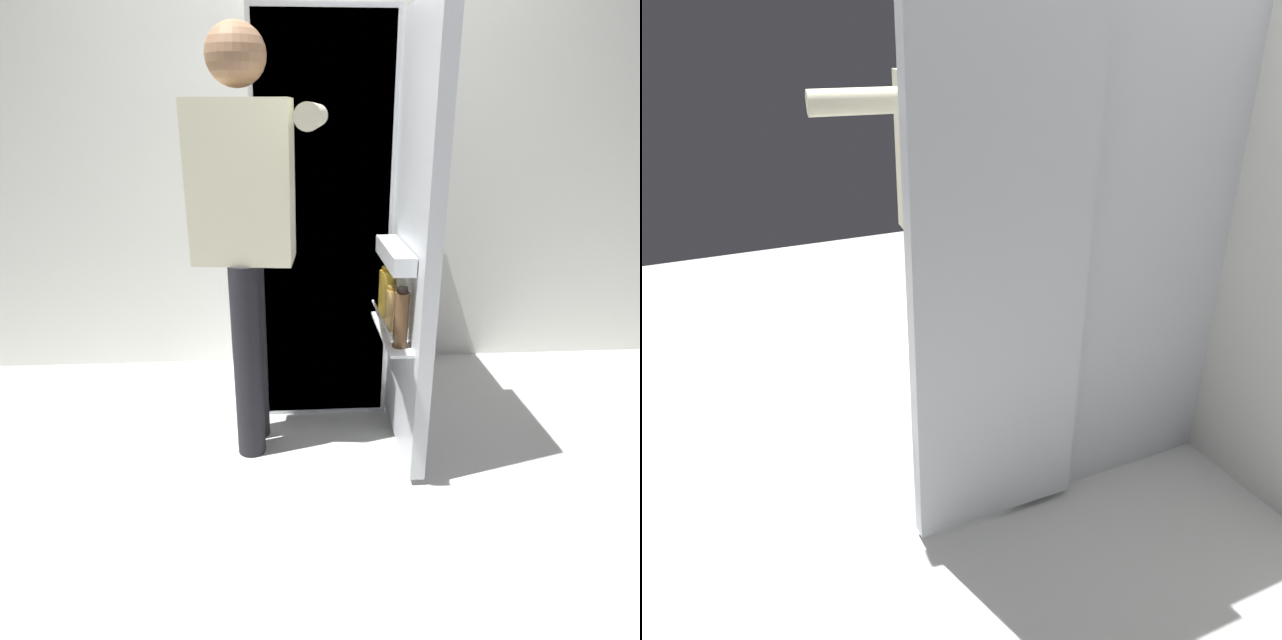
{
  "view_description": "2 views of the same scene",
  "coord_description": "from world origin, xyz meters",
  "views": [
    {
      "loc": [
        -0.16,
        -2.09,
        1.4
      ],
      "look_at": [
        -0.03,
        -0.03,
        0.6
      ],
      "focal_mm": 30.48,
      "sensor_mm": 36.0,
      "label": 1
    },
    {
      "loc": [
        1.87,
        -0.87,
        1.61
      ],
      "look_at": [
        0.01,
        -0.03,
        0.63
      ],
      "focal_mm": 35.25,
      "sensor_mm": 36.0,
      "label": 2
    }
  ],
  "objects": [
    {
      "name": "person",
      "position": [
        -0.32,
        0.02,
        1.01
      ],
      "size": [
        0.53,
        0.74,
        1.7
      ],
      "color": "black",
      "rests_on": "ground_plane"
    },
    {
      "name": "ground_plane",
      "position": [
        0.0,
        0.0,
        0.0
      ],
      "size": [
        5.92,
        5.92,
        0.0
      ],
      "primitive_type": "plane",
      "color": "silver"
    },
    {
      "name": "kitchen_wall",
      "position": [
        0.0,
        0.94,
        1.26
      ],
      "size": [
        4.4,
        0.1,
        2.52
      ],
      "primitive_type": "cube",
      "color": "silver",
      "rests_on": "ground_plane"
    },
    {
      "name": "refrigerator",
      "position": [
        0.03,
        0.52,
        0.89
      ],
      "size": [
        0.67,
        1.23,
        1.79
      ],
      "color": "silver",
      "rests_on": "ground_plane"
    }
  ]
}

